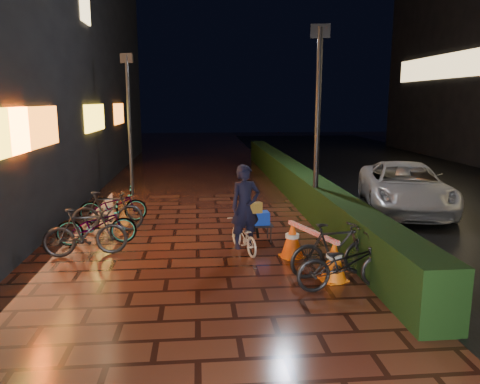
{
  "coord_description": "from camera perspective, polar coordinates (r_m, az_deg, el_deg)",
  "views": [
    {
      "loc": [
        0.05,
        -7.53,
        3.17
      ],
      "look_at": [
        1.0,
        3.02,
        1.1
      ],
      "focal_mm": 35.0,
      "sensor_mm": 36.0,
      "label": 1
    }
  ],
  "objects": [
    {
      "name": "van",
      "position": [
        14.57,
        19.44,
        0.63
      ],
      "size": [
        3.42,
        5.34,
        1.37
      ],
      "primitive_type": "imported",
      "rotation": [
        0.0,
        0.0,
        -0.25
      ],
      "color": "#AEAFB3",
      "rests_on": "ground"
    },
    {
      "name": "traffic_barrier",
      "position": [
        9.14,
        8.72,
        -6.87
      ],
      "size": [
        1.02,
        1.85,
        0.76
      ],
      "color": "orange",
      "rests_on": "ground"
    },
    {
      "name": "cyclist",
      "position": [
        9.84,
        0.55,
        -3.48
      ],
      "size": [
        0.82,
        1.39,
        1.89
      ],
      "color": "silver",
      "rests_on": "ground"
    },
    {
      "name": "hedge",
      "position": [
        16.09,
        6.6,
        1.44
      ],
      "size": [
        0.7,
        20.0,
        1.0
      ],
      "primitive_type": "cube",
      "color": "black",
      "rests_on": "ground"
    },
    {
      "name": "parked_bikes_hedge",
      "position": [
        8.45,
        12.13,
        -7.77
      ],
      "size": [
        1.8,
        1.36,
        1.02
      ],
      "color": "black",
      "rests_on": "ground"
    },
    {
      "name": "ground",
      "position": [
        8.17,
        -5.17,
        -11.83
      ],
      "size": [
        80.0,
        80.0,
        0.0
      ],
      "primitive_type": "plane",
      "color": "#381911",
      "rests_on": "ground"
    },
    {
      "name": "cart_assembly",
      "position": [
        10.68,
        2.45,
        -3.39
      ],
      "size": [
        0.55,
        0.57,
        0.99
      ],
      "color": "black",
      "rests_on": "ground"
    },
    {
      "name": "lamp_post_hedge",
      "position": [
        11.92,
        9.45,
        8.85
      ],
      "size": [
        0.48,
        0.19,
        4.98
      ],
      "color": "black",
      "rests_on": "ground"
    },
    {
      "name": "parked_bikes_storefront",
      "position": [
        11.48,
        -16.48,
        -2.95
      ],
      "size": [
        1.87,
        3.54,
        1.02
      ],
      "color": "black",
      "rests_on": "ground"
    },
    {
      "name": "lamp_post_sf",
      "position": [
        16.35,
        -13.35,
        8.73
      ],
      "size": [
        0.44,
        0.22,
        4.7
      ],
      "color": "black",
      "rests_on": "ground"
    }
  ]
}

